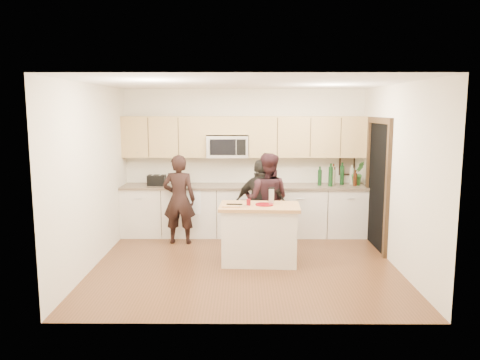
{
  "coord_description": "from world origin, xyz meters",
  "views": [
    {
      "loc": [
        -0.03,
        -6.83,
        2.33
      ],
      "look_at": [
        -0.07,
        0.35,
        1.24
      ],
      "focal_mm": 35.0,
      "sensor_mm": 36.0,
      "label": 1
    }
  ],
  "objects_px": {
    "island": "(259,234)",
    "woman_center": "(267,200)",
    "toaster": "(157,180)",
    "woman_right": "(261,204)",
    "woman_left": "(179,199)"
  },
  "relations": [
    {
      "from": "woman_center",
      "to": "woman_right",
      "type": "xyz_separation_m",
      "value": [
        -0.1,
        -0.06,
        -0.05
      ]
    },
    {
      "from": "woman_left",
      "to": "woman_center",
      "type": "xyz_separation_m",
      "value": [
        1.51,
        -0.16,
        0.02
      ]
    },
    {
      "from": "toaster",
      "to": "woman_left",
      "type": "height_order",
      "value": "woman_left"
    },
    {
      "from": "woman_left",
      "to": "woman_right",
      "type": "xyz_separation_m",
      "value": [
        1.41,
        -0.22,
        -0.03
      ]
    },
    {
      "from": "island",
      "to": "woman_left",
      "type": "distance_m",
      "value": 1.75
    },
    {
      "from": "island",
      "to": "woman_left",
      "type": "bearing_deg",
      "value": 145.24
    },
    {
      "from": "toaster",
      "to": "woman_center",
      "type": "relative_size",
      "value": 0.2
    },
    {
      "from": "island",
      "to": "woman_right",
      "type": "distance_m",
      "value": 0.88
    },
    {
      "from": "toaster",
      "to": "woman_left",
      "type": "bearing_deg",
      "value": -48.15
    },
    {
      "from": "woman_right",
      "to": "toaster",
      "type": "bearing_deg",
      "value": -7.61
    },
    {
      "from": "island",
      "to": "toaster",
      "type": "xyz_separation_m",
      "value": [
        -1.84,
        1.59,
        0.58
      ]
    },
    {
      "from": "woman_left",
      "to": "woman_right",
      "type": "distance_m",
      "value": 1.43
    },
    {
      "from": "island",
      "to": "woman_center",
      "type": "xyz_separation_m",
      "value": [
        0.15,
        0.89,
        0.35
      ]
    },
    {
      "from": "toaster",
      "to": "island",
      "type": "bearing_deg",
      "value": -40.79
    },
    {
      "from": "island",
      "to": "woman_center",
      "type": "relative_size",
      "value": 0.77
    }
  ]
}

